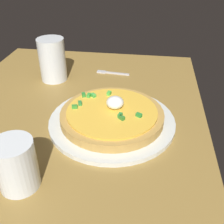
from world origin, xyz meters
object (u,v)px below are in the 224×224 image
object	(u,v)px
plate	(112,121)
fork	(110,73)
cup_near	(17,167)
cup_far	(53,61)
pizza	(112,115)

from	to	relation	value
plate	fork	bearing A→B (deg)	9.56
plate	cup_near	xyz separation A→B (cm)	(-20.75, 13.36, 3.59)
fork	cup_far	bearing A→B (deg)	26.96
pizza	cup_near	xyz separation A→B (cm)	(-20.80, 13.36, 1.79)
cup_near	pizza	bearing A→B (deg)	-32.70
cup_far	fork	bearing A→B (deg)	-68.81
cup_near	fork	bearing A→B (deg)	-10.54
plate	pizza	xyz separation A→B (cm)	(0.05, -0.00, 1.81)
plate	cup_near	bearing A→B (deg)	147.23
cup_near	fork	xyz separation A→B (cm)	(47.55, -8.85, -3.88)
plate	cup_far	world-z (taller)	cup_far
plate	cup_far	bearing A→B (deg)	45.40
pizza	fork	size ratio (longest dim) A/B	2.27
plate	cup_far	distance (cm)	29.68
fork	plate	bearing A→B (deg)	105.32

